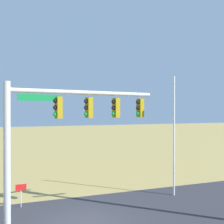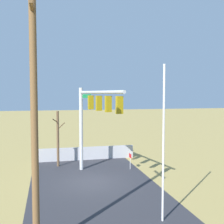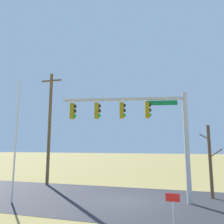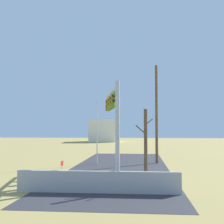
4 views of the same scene
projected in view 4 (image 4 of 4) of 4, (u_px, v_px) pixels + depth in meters
name	position (u px, v px, depth m)	size (l,w,h in m)	color
ground_plane	(116.00, 175.00, 22.34)	(160.00, 160.00, 0.00)	#9E894C
road_surface	(120.00, 168.00, 26.31)	(28.00, 8.00, 0.01)	#2D2D33
sidewalk_corner	(116.00, 186.00, 18.07)	(6.00, 6.00, 0.01)	#B7B5AD
retaining_fence	(98.00, 182.00, 16.10)	(0.20, 8.55, 1.13)	#A8A8AD
signal_mast	(113.00, 110.00, 21.76)	(7.35, 1.65, 6.29)	#B2B5BA
flagpole	(97.00, 125.00, 28.98)	(0.10, 0.10, 7.18)	silver
utility_pole	(157.00, 112.00, 29.86)	(1.90, 0.26, 9.39)	brown
bare_tree	(146.00, 147.00, 17.64)	(1.27, 1.02, 4.44)	brown
open_sign	(62.00, 166.00, 20.25)	(0.56, 0.04, 1.22)	silver
distant_building	(101.00, 131.00, 75.01)	(7.62, 6.11, 5.34)	silver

